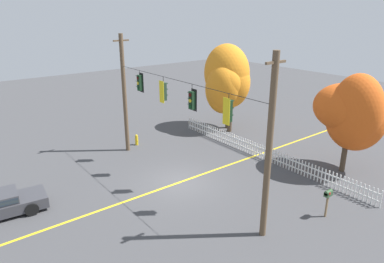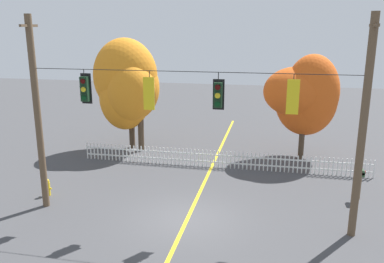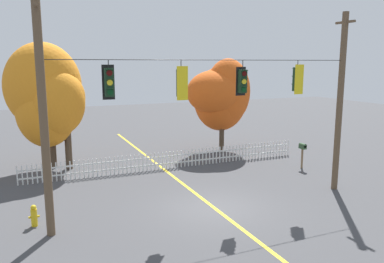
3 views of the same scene
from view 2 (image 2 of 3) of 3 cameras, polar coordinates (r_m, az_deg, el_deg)
The scene contains 13 objects.
ground at distance 16.57m, azimuth -0.68°, elevation -12.40°, with size 80.00×80.00×0.00m, color #424244.
lane_centerline_stripe at distance 16.57m, azimuth -0.68°, elevation -12.39°, with size 0.16×36.00×0.01m, color gold.
signal_support_span at distance 15.16m, azimuth -0.73°, elevation 1.55°, with size 12.87×1.10×8.06m.
traffic_signal_northbound_secondary at distance 16.33m, azimuth -15.05°, elevation 5.91°, with size 0.43×0.38×1.37m.
traffic_signal_eastbound_side at distance 15.32m, azimuth -6.06°, elevation 5.49°, with size 0.43×0.38×1.47m.
traffic_signal_westbound_side at distance 14.76m, azimuth 3.75°, elevation 5.25°, with size 0.43×0.38×1.41m.
traffic_signal_northbound_primary at distance 14.62m, azimuth 14.20°, elevation 4.89°, with size 0.43×0.38×1.42m.
white_picket_fence at distance 22.13m, azimuth 4.11°, elevation -3.97°, with size 15.95×0.06×0.98m.
autumn_maple_near_fence at distance 25.27m, azimuth -9.29°, elevation 6.58°, with size 4.15×3.41×6.96m.
autumn_maple_mid at distance 24.45m, azimuth -8.71°, elevation 5.83°, with size 2.91×2.63×5.54m.
autumn_oak_far_east at distance 23.88m, azimuth 15.81°, elevation 5.01°, with size 4.25×3.69×6.14m.
fire_hydrant at distance 19.70m, azimuth -19.93°, elevation -7.53°, with size 0.38×0.22×0.81m.
roadside_mailbox at distance 19.43m, azimuth 23.04°, elevation -5.70°, with size 0.25×0.44×1.44m.
Camera 2 is at (3.16, -14.42, 7.52)m, focal length 37.31 mm.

